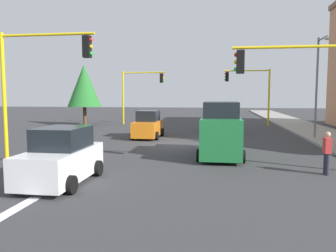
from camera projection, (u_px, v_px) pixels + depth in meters
The scene contains 14 objects.
ground_plane at pixel (177, 145), 20.74m from camera, with size 120.00×120.00×0.00m, color #353538.
sidewalk_kerb at pixel (329, 137), 24.12m from camera, with size 80.00×4.00×0.15m, color gray.
lane_arrow_near at pixel (31, 200), 9.84m from camera, with size 2.40×1.10×1.10m.
traffic_signal_near_left at pixel (296, 80), 13.66m from camera, with size 0.36×4.59×5.22m.
traffic_signal_near_right at pixel (38, 71), 15.28m from camera, with size 0.36×4.59×5.98m.
traffic_signal_far_right at pixel (140, 87), 34.99m from camera, with size 0.36×4.59×5.57m.
traffic_signal_far_left at pixel (251, 86), 33.32m from camera, with size 0.36×4.59×5.66m.
street_lamp_curbside at pixel (319, 76), 22.54m from camera, with size 2.15×0.28×7.00m.
tree_opposite_side at pixel (84, 86), 33.79m from camera, with size 3.38×3.38×6.14m.
delivery_van_green at pixel (221, 131), 16.74m from camera, with size 4.80×2.22×2.77m.
car_silver at pixel (218, 121), 28.58m from camera, with size 3.99×2.00×1.98m.
car_orange at pixel (148, 125), 24.11m from camera, with size 3.71×1.94×1.98m.
car_white at pixel (61, 158), 11.77m from camera, with size 3.87×2.05×1.98m.
pedestrian_crossing at pixel (327, 152), 12.95m from camera, with size 0.40×0.24×1.70m.
Camera 1 is at (20.40, 2.44, 3.13)m, focal length 35.61 mm.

